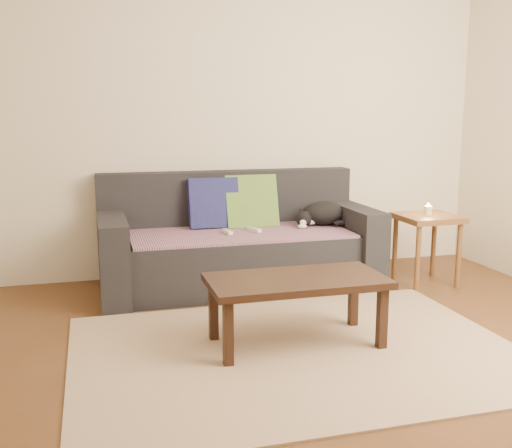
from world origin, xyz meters
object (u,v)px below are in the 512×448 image
object	(u,v)px
cat	(322,214)
coffee_table	(297,286)
sofa	(237,246)
wii_remote_b	(254,230)
wii_remote_a	(227,232)
side_table	(427,227)

from	to	relation	value
cat	coffee_table	distance (m)	1.50
sofa	wii_remote_b	xyz separation A→B (m)	(0.11, -0.11, 0.15)
sofa	cat	world-z (taller)	sofa
wii_remote_a	wii_remote_b	distance (m)	0.21
cat	side_table	size ratio (longest dim) A/B	0.89
wii_remote_b	coffee_table	size ratio (longest dim) A/B	0.15
cat	wii_remote_a	distance (m)	0.84
sofa	coffee_table	size ratio (longest dim) A/B	2.06
sofa	cat	distance (m)	0.75
wii_remote_a	wii_remote_b	xyz separation A→B (m)	(0.21, 0.02, 0.00)
cat	wii_remote_b	xyz separation A→B (m)	(-0.61, -0.12, -0.08)
coffee_table	wii_remote_a	bearing A→B (deg)	96.68
sofa	coffee_table	bearing A→B (deg)	-88.66
side_table	coffee_table	xyz separation A→B (m)	(-1.41, -0.94, -0.10)
wii_remote_a	coffee_table	xyz separation A→B (m)	(0.14, -1.18, -0.10)
wii_remote_a	side_table	world-z (taller)	side_table
side_table	coffee_table	distance (m)	1.70
cat	coffee_table	bearing A→B (deg)	-96.97
wii_remote_b	sofa	bearing A→B (deg)	24.66
sofa	cat	size ratio (longest dim) A/B	4.29
sofa	side_table	world-z (taller)	sofa
cat	side_table	bearing A→B (deg)	-7.10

